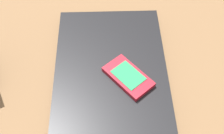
{
  "coord_description": "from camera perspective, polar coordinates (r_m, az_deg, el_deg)",
  "views": [
    {
      "loc": [
        -33.21,
        13.23,
        56.81
      ],
      "look_at": [
        4.1,
        -0.29,
        5.0
      ],
      "focal_mm": 48.94,
      "sensor_mm": 36.0,
      "label": 1
    }
  ],
  "objects": [
    {
      "name": "desk_surface",
      "position": [
        0.66,
        0.98,
        -4.59
      ],
      "size": [
        120.0,
        80.0,
        3.0
      ],
      "primitive_type": "cube",
      "color": "olive",
      "rests_on": "ground"
    },
    {
      "name": "laptop_closed",
      "position": [
        0.66,
        0.0,
        -0.45
      ],
      "size": [
        40.2,
        33.32,
        2.29
      ],
      "primitive_type": "cube",
      "rotation": [
        0.0,
        0.0,
        -0.32
      ],
      "color": "black",
      "rests_on": "desk_surface"
    },
    {
      "name": "cell_phone_on_laptop",
      "position": [
        0.63,
        2.96,
        -1.67
      ],
      "size": [
        11.63,
        9.02,
        1.17
      ],
      "color": "red",
      "rests_on": "laptop_closed"
    }
  ]
}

